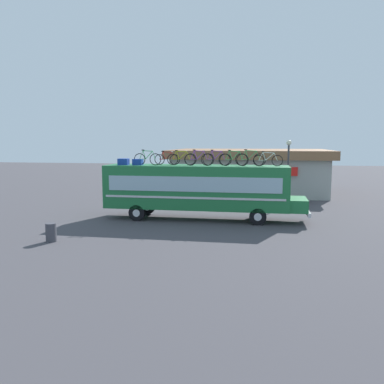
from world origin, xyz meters
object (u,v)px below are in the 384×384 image
(luggage_bag_1, at_px, (124,162))
(street_lamp, at_px, (288,164))
(rooftop_bicycle_7, at_px, (250,159))
(rooftop_bicycle_3, at_px, (181,159))
(trash_bin, at_px, (51,232))
(luggage_bag_2, at_px, (138,162))
(rooftop_bicycle_6, at_px, (234,159))
(bus, at_px, (199,187))
(rooftop_bicycle_2, at_px, (167,159))
(rooftop_bicycle_5, at_px, (216,159))
(rooftop_bicycle_8, at_px, (268,160))
(rooftop_bicycle_4, at_px, (199,159))
(rooftop_bicycle_1, at_px, (147,159))

(luggage_bag_1, distance_m, street_lamp, 12.06)
(rooftop_bicycle_7, bearing_deg, rooftop_bicycle_3, -179.90)
(rooftop_bicycle_3, height_order, trash_bin, rooftop_bicycle_3)
(luggage_bag_2, height_order, rooftop_bicycle_7, rooftop_bicycle_7)
(rooftop_bicycle_6, xyz_separation_m, trash_bin, (-8.14, -6.56, -3.25))
(bus, bearing_deg, rooftop_bicycle_2, 168.08)
(rooftop_bicycle_2, distance_m, rooftop_bicycle_7, 5.14)
(rooftop_bicycle_5, xyz_separation_m, rooftop_bicycle_7, (2.03, -0.01, 0.01))
(rooftop_bicycle_2, bearing_deg, luggage_bag_1, -164.22)
(rooftop_bicycle_8, relative_size, street_lamp, 0.36)
(bus, bearing_deg, rooftop_bicycle_6, -3.09)
(rooftop_bicycle_3, xyz_separation_m, rooftop_bicycle_6, (3.23, -0.26, 0.01))
(rooftop_bicycle_7, height_order, trash_bin, rooftop_bicycle_7)
(rooftop_bicycle_4, bearing_deg, luggage_bag_2, -179.67)
(bus, relative_size, luggage_bag_2, 20.91)
(rooftop_bicycle_4, bearing_deg, street_lamp, 47.92)
(luggage_bag_2, bearing_deg, bus, 2.49)
(rooftop_bicycle_6, bearing_deg, street_lamp, 60.45)
(rooftop_bicycle_7, xyz_separation_m, street_lamp, (2.54, 5.90, -0.57))
(rooftop_bicycle_4, bearing_deg, rooftop_bicycle_2, 164.56)
(bus, height_order, trash_bin, bus)
(luggage_bag_1, height_order, rooftop_bicycle_5, rooftop_bicycle_5)
(rooftop_bicycle_1, distance_m, rooftop_bicycle_2, 1.27)
(rooftop_bicycle_1, distance_m, rooftop_bicycle_5, 4.18)
(rooftop_bicycle_4, bearing_deg, rooftop_bicycle_8, 2.36)
(rooftop_bicycle_3, bearing_deg, rooftop_bicycle_7, 0.10)
(bus, height_order, rooftop_bicycle_4, rooftop_bicycle_4)
(luggage_bag_1, height_order, rooftop_bicycle_8, rooftop_bicycle_8)
(bus, relative_size, rooftop_bicycle_1, 7.13)
(rooftop_bicycle_3, distance_m, street_lamp, 8.97)
(rooftop_bicycle_6, bearing_deg, trash_bin, -141.11)
(rooftop_bicycle_5, relative_size, trash_bin, 1.91)
(street_lamp, bearing_deg, rooftop_bicycle_6, -119.55)
(bus, bearing_deg, rooftop_bicycle_5, 8.64)
(rooftop_bicycle_2, distance_m, rooftop_bicycle_3, 0.99)
(rooftop_bicycle_1, bearing_deg, rooftop_bicycle_7, 4.06)
(rooftop_bicycle_3, relative_size, trash_bin, 1.99)
(luggage_bag_1, relative_size, rooftop_bicycle_1, 0.36)
(bus, xyz_separation_m, rooftop_bicycle_6, (2.12, -0.11, 1.73))
(rooftop_bicycle_2, xyz_separation_m, rooftop_bicycle_6, (4.18, -0.55, 0.03))
(rooftop_bicycle_1, xyz_separation_m, rooftop_bicycle_5, (4.16, 0.45, -0.00))
(rooftop_bicycle_1, xyz_separation_m, rooftop_bicycle_4, (3.13, 0.14, 0.00))
(luggage_bag_1, height_order, luggage_bag_2, luggage_bag_1)
(luggage_bag_1, bearing_deg, street_lamp, 31.78)
(luggage_bag_2, height_order, rooftop_bicycle_4, rooftop_bicycle_4)
(rooftop_bicycle_1, xyz_separation_m, rooftop_bicycle_3, (2.00, 0.43, -0.01))
(rooftop_bicycle_6, bearing_deg, rooftop_bicycle_3, 175.37)
(luggage_bag_1, height_order, rooftop_bicycle_4, rooftop_bicycle_4)
(rooftop_bicycle_5, relative_size, rooftop_bicycle_6, 0.99)
(rooftop_bicycle_1, height_order, rooftop_bicycle_2, rooftop_bicycle_1)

